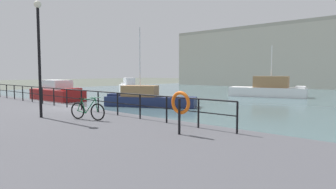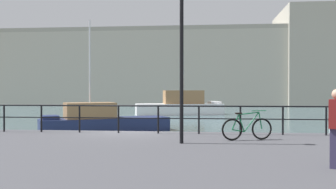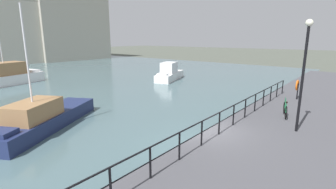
{
  "view_description": "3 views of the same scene",
  "coord_description": "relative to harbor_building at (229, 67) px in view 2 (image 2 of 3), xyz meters",
  "views": [
    {
      "loc": [
        15.19,
        -9.18,
        3.01
      ],
      "look_at": [
        3.13,
        4.25,
        1.67
      ],
      "focal_mm": 30.97,
      "sensor_mm": 36.0,
      "label": 1
    },
    {
      "loc": [
        3.32,
        -15.78,
        2.72
      ],
      "look_at": [
        0.9,
        7.11,
        2.42
      ],
      "focal_mm": 42.51,
      "sensor_mm": 36.0,
      "label": 2
    },
    {
      "loc": [
        -9.99,
        -5.52,
        5.35
      ],
      "look_at": [
        1.96,
        3.93,
        1.85
      ],
      "focal_mm": 26.44,
      "sensor_mm": 36.0,
      "label": 3
    }
  ],
  "objects": [
    {
      "name": "quay_promenade",
      "position": [
        -6.78,
        -63.55,
        -6.3
      ],
      "size": [
        56.0,
        13.0,
        1.04
      ],
      "primitive_type": "cube",
      "color": "#47474C",
      "rests_on": "ground_plane"
    },
    {
      "name": "quay_railing",
      "position": [
        -6.97,
        -57.8,
        -5.04
      ],
      "size": [
        21.75,
        0.07,
        1.08
      ],
      "color": "black",
      "rests_on": "quay_promenade"
    },
    {
      "name": "parked_bicycle",
      "position": [
        -2.23,
        -59.48,
        -5.39
      ],
      "size": [
        1.7,
        0.6,
        0.98
      ],
      "rotation": [
        0.0,
        0.0,
        0.31
      ],
      "color": "black",
      "rests_on": "quay_promenade"
    },
    {
      "name": "moored_small_launch",
      "position": [
        -6.58,
        -30.39,
        -5.81
      ],
      "size": [
        9.63,
        4.95,
        6.47
      ],
      "rotation": [
        0.0,
        0.0,
        0.25
      ],
      "color": "white",
      "rests_on": "water_basin"
    },
    {
      "name": "moored_cabin_cruiser",
      "position": [
        -10.43,
        -48.07,
        -6.1
      ],
      "size": [
        8.17,
        5.72,
        7.1
      ],
      "rotation": [
        0.0,
        0.0,
        3.64
      ],
      "color": "navy",
      "rests_on": "water_basin"
    },
    {
      "name": "quay_lamp_post",
      "position": [
        -4.34,
        -60.5,
        -2.56
      ],
      "size": [
        0.32,
        0.32,
        5.11
      ],
      "color": "black",
      "rests_on": "quay_promenade"
    },
    {
      "name": "water_basin",
      "position": [
        -6.78,
        -26.85,
        -6.81
      ],
      "size": [
        80.0,
        60.0,
        0.01
      ],
      "primitive_type": "cube",
      "color": "#476066",
      "rests_on": "ground_plane"
    },
    {
      "name": "ground_plane",
      "position": [
        -6.78,
        -57.05,
        -6.81
      ],
      "size": [
        240.0,
        240.0,
        0.0
      ],
      "primitive_type": "plane",
      "color": "#4C5147"
    },
    {
      "name": "harbor_building",
      "position": [
        0.0,
        0.0,
        0.0
      ],
      "size": [
        66.7,
        17.4,
        16.46
      ],
      "color": "#B2AD9E",
      "rests_on": "ground_plane"
    }
  ]
}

